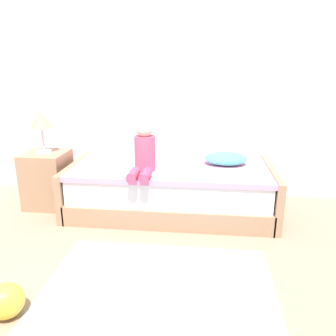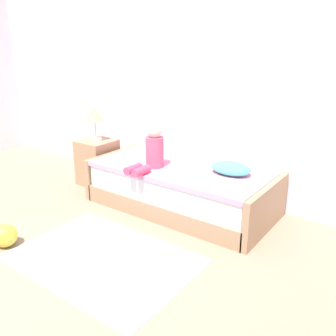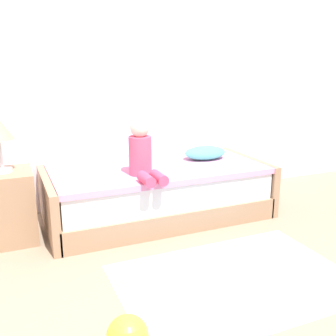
{
  "view_description": "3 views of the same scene",
  "coord_description": "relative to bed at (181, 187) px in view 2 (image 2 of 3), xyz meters",
  "views": [
    {
      "loc": [
        0.71,
        -1.25,
        1.49
      ],
      "look_at": [
        0.37,
        1.75,
        0.55
      ],
      "focal_mm": 35.4,
      "sensor_mm": 36.0,
      "label": 1
    },
    {
      "loc": [
        2.52,
        -1.2,
        1.79
      ],
      "look_at": [
        0.37,
        1.75,
        0.55
      ],
      "focal_mm": 38.66,
      "sensor_mm": 36.0,
      "label": 2
    },
    {
      "loc": [
        -0.93,
        -1.3,
        1.45
      ],
      "look_at": [
        0.37,
        1.75,
        0.55
      ],
      "focal_mm": 41.41,
      "sensor_mm": 36.0,
      "label": 3
    }
  ],
  "objects": [
    {
      "name": "area_rug",
      "position": [
        0.06,
        -1.3,
        -0.24
      ],
      "size": [
        1.6,
        1.1,
        0.01
      ],
      "primitive_type": "cube",
      "color": "#7AA8CC",
      "rests_on": "ground"
    },
    {
      "name": "toy_ball",
      "position": [
        -0.84,
        -1.68,
        -0.14
      ],
      "size": [
        0.22,
        0.22,
        0.22
      ],
      "primitive_type": "sphere",
      "color": "yellow",
      "rests_on": "ground"
    },
    {
      "name": "wall_rear",
      "position": [
        -0.37,
        0.6,
        1.2
      ],
      "size": [
        7.2,
        0.1,
        2.9
      ],
      "primitive_type": "cube",
      "color": "white",
      "rests_on": "ground"
    },
    {
      "name": "nightstand",
      "position": [
        -1.35,
        -0.01,
        0.05
      ],
      "size": [
        0.44,
        0.44,
        0.6
      ],
      "primitive_type": "cube",
      "color": "#997556",
      "rests_on": "ground"
    },
    {
      "name": "ground_plane",
      "position": [
        -0.37,
        -2.0,
        -0.25
      ],
      "size": [
        9.2,
        9.2,
        0.0
      ],
      "primitive_type": "plane",
      "color": "gray"
    },
    {
      "name": "table_lamp",
      "position": [
        -1.35,
        -0.01,
        0.69
      ],
      "size": [
        0.24,
        0.24,
        0.45
      ],
      "color": "silver",
      "rests_on": "nightstand"
    },
    {
      "name": "pillow",
      "position": [
        0.56,
        0.1,
        0.32
      ],
      "size": [
        0.44,
        0.3,
        0.13
      ],
      "primitive_type": "ellipsoid",
      "color": "#4CCCBC",
      "rests_on": "bed"
    },
    {
      "name": "bed",
      "position": [
        0.0,
        0.0,
        0.0
      ],
      "size": [
        2.11,
        1.0,
        0.5
      ],
      "color": "#997556",
      "rests_on": "ground"
    },
    {
      "name": "child_figure",
      "position": [
        -0.23,
        -0.23,
        0.46
      ],
      "size": [
        0.2,
        0.51,
        0.5
      ],
      "color": "#E04C6B",
      "rests_on": "bed"
    }
  ]
}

